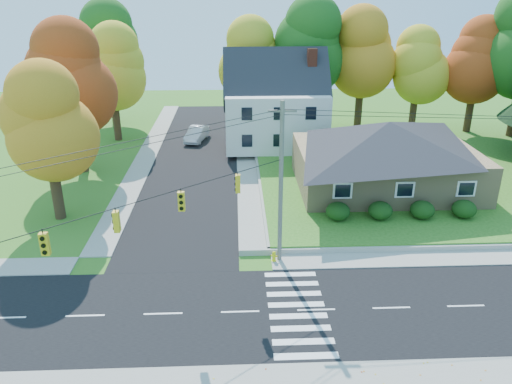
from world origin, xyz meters
TOP-DOWN VIEW (x-y plane):
  - ground at (0.00, 0.00)m, footprint 120.00×120.00m
  - road_main at (0.00, 0.00)m, footprint 90.00×8.00m
  - road_cross at (-8.00, 26.00)m, footprint 8.00×44.00m
  - sidewalk_north at (0.00, 5.00)m, footprint 90.00×2.00m
  - sidewalk_south at (0.00, -5.00)m, footprint 90.00×2.00m
  - lawn at (13.00, 21.00)m, footprint 30.00×30.00m
  - ranch_house at (8.00, 16.00)m, footprint 14.60×10.60m
  - colonial_house at (0.04, 28.00)m, footprint 10.40×8.40m
  - hedge_row at (7.50, 9.80)m, footprint 10.70×1.70m
  - traffic_infrastructure at (-0.15, 1.35)m, footprint 38.10×10.66m
  - tree_lot_0 at (-2.00, 34.00)m, footprint 6.72×6.72m
  - tree_lot_1 at (4.00, 33.00)m, footprint 7.84×7.84m
  - tree_lot_2 at (10.00, 34.00)m, footprint 7.28×7.28m
  - tree_lot_3 at (16.00, 33.00)m, footprint 6.16×6.16m
  - tree_lot_4 at (22.00, 32.00)m, footprint 6.72×6.72m
  - tree_west_0 at (-17.00, 12.00)m, footprint 6.16×6.16m
  - tree_west_1 at (-18.00, 22.00)m, footprint 7.28×7.28m
  - tree_west_2 at (-17.00, 32.00)m, footprint 6.72×6.72m
  - tree_west_3 at (-19.00, 40.00)m, footprint 7.84×7.84m
  - white_car at (-8.32, 31.16)m, footprint 2.61×4.91m
  - fire_hydrant at (-1.85, 5.04)m, footprint 0.42×0.32m

SIDE VIEW (x-z plane):
  - ground at x=0.00m, z-range 0.00..0.00m
  - road_main at x=0.00m, z-range 0.00..0.02m
  - road_cross at x=-8.00m, z-range 0.00..0.02m
  - sidewalk_north at x=0.00m, z-range 0.00..0.08m
  - sidewalk_south at x=0.00m, z-range 0.00..0.08m
  - lawn at x=13.00m, z-range 0.00..0.50m
  - fire_hydrant at x=-1.85m, z-range -0.02..0.71m
  - white_car at x=-8.32m, z-range 0.02..1.56m
  - hedge_row at x=7.50m, z-range 0.50..1.77m
  - ranch_house at x=8.00m, z-range 0.57..5.97m
  - colonial_house at x=0.04m, z-range -0.22..9.38m
  - traffic_infrastructure at x=-0.15m, z-range 0.15..10.15m
  - tree_west_0 at x=-17.00m, z-range 1.42..12.89m
  - tree_lot_3 at x=16.00m, z-range 1.92..13.39m
  - tree_west_2 at x=-17.00m, z-range 1.55..14.06m
  - tree_lot_0 at x=-2.00m, z-range 2.05..14.56m
  - tree_lot_4 at x=22.00m, z-range 2.05..14.56m
  - tree_west_1 at x=-18.00m, z-range 1.68..15.24m
  - tree_lot_2 at x=10.00m, z-range 2.18..15.74m
  - tree_west_3 at x=-19.00m, z-range 1.81..16.41m
  - tree_lot_1 at x=4.00m, z-range 2.31..16.91m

